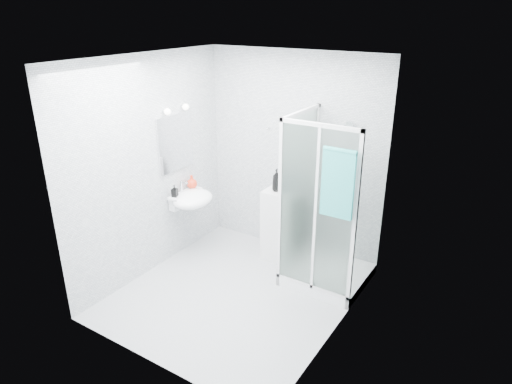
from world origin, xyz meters
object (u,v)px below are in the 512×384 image
Objects in this scene: storage_cabinet at (281,224)px; hand_towel at (338,182)px; soap_dispenser_orange at (192,182)px; shampoo_bottle_a at (277,180)px; wall_basin at (191,199)px; shower_enclosure at (320,247)px; soap_dispenser_black at (175,191)px; shampoo_bottle_b at (285,182)px.

hand_towel is at bearing -32.14° from storage_cabinet.
shampoo_bottle_a is at bearing 17.79° from soap_dispenser_orange.
storage_cabinet is at bearing 29.16° from wall_basin.
soap_dispenser_orange is at bearing -175.32° from shower_enclosure.
soap_dispenser_black is (0.01, -0.34, -0.01)m from soap_dispenser_orange.
wall_basin is 3.22× the size of soap_dispenser_orange.
hand_towel is 3.30× the size of shampoo_bottle_b.
wall_basin is 2.00× the size of shampoo_bottle_a.
shampoo_bottle_a reaches higher than wall_basin.
shower_enclosure reaches higher than shampoo_bottle_a.
soap_dispenser_black is (-2.09, -0.08, -0.52)m from hand_towel.
wall_basin reaches higher than storage_cabinet.
wall_basin is 0.78× the size of hand_towel.
hand_towel is (1.98, -0.09, 0.66)m from wall_basin.
shampoo_bottle_a is 1.27m from soap_dispenser_black.
shampoo_bottle_a reaches higher than storage_cabinet.
shampoo_bottle_a is at bearing 28.49° from wall_basin.
soap_dispenser_black is at bearing -177.71° from hand_towel.
shampoo_bottle_b reaches higher than soap_dispenser_orange.
soap_dispenser_orange is (-2.10, 0.26, -0.51)m from hand_towel.
storage_cabinet is at bearing 18.98° from soap_dispenser_orange.
hand_towel reaches higher than soap_dispenser_orange.
soap_dispenser_black is (-1.77, -0.48, 0.49)m from shower_enclosure.
shampoo_bottle_a is (-0.05, -0.04, 0.61)m from storage_cabinet.
shampoo_bottle_b is 1.26× the size of soap_dispenser_orange.
hand_towel is 4.14× the size of soap_dispenser_orange.
shower_enclosure reaches higher than shampoo_bottle_b.
shampoo_bottle_b is (0.04, 0.03, 0.58)m from storage_cabinet.
hand_towel is 1.23m from shampoo_bottle_b.
hand_towel is 2.16m from soap_dispenser_black.
shampoo_bottle_a is 1.86× the size of soap_dispenser_black.
wall_basin is (-1.66, -0.32, 0.35)m from shower_enclosure.
shower_enclosure is at bearing 15.32° from soap_dispenser_black.
shampoo_bottle_a reaches higher than soap_dispenser_black.
soap_dispenser_orange is (-0.12, 0.17, 0.15)m from wall_basin.
storage_cabinet is (-0.66, 0.24, 0.02)m from shower_enclosure.
wall_basin is at bearing -149.99° from storage_cabinet.
wall_basin is 0.60× the size of storage_cabinet.
wall_basin is 1.11m from shampoo_bottle_a.
shower_enclosure is at bearing 10.81° from wall_basin.
soap_dispenser_black is at bearing -146.77° from shampoo_bottle_b.
shower_enclosure is at bearing 128.77° from hand_towel.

